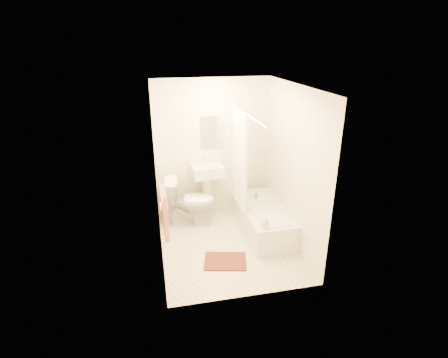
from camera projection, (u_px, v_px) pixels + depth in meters
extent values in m
plane|color=beige|center=(227.00, 244.00, 5.43)|extent=(2.40, 2.40, 0.00)
plane|color=white|center=(228.00, 86.00, 4.54)|extent=(2.40, 2.40, 0.00)
cube|color=beige|center=(212.00, 148.00, 6.07)|extent=(2.00, 0.02, 2.40)
cube|color=beige|center=(157.00, 178.00, 4.79)|extent=(0.02, 2.40, 2.40)
cube|color=beige|center=(293.00, 167.00, 5.18)|extent=(0.02, 2.40, 2.40)
cube|color=white|center=(212.00, 132.00, 5.94)|extent=(0.40, 0.03, 0.55)
cylinder|color=silver|center=(247.00, 114.00, 4.83)|extent=(0.03, 1.70, 0.03)
cube|color=silver|center=(239.00, 159.00, 5.49)|extent=(0.04, 0.80, 1.55)
cylinder|color=silver|center=(161.00, 192.00, 4.60)|extent=(0.02, 0.60, 0.02)
cube|color=#CC7266|center=(165.00, 213.00, 4.73)|extent=(0.06, 0.45, 0.66)
cylinder|color=white|center=(164.00, 206.00, 5.10)|extent=(0.11, 0.12, 0.12)
imported|color=white|center=(190.00, 202.00, 5.91)|extent=(0.89, 0.58, 0.82)
cube|color=#4B2E21|center=(225.00, 261.00, 5.01)|extent=(0.68, 0.57, 0.02)
imported|color=silver|center=(265.00, 222.00, 5.01)|extent=(0.10, 0.10, 0.18)
cube|color=green|center=(256.00, 195.00, 6.06)|extent=(0.13, 0.22, 0.04)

